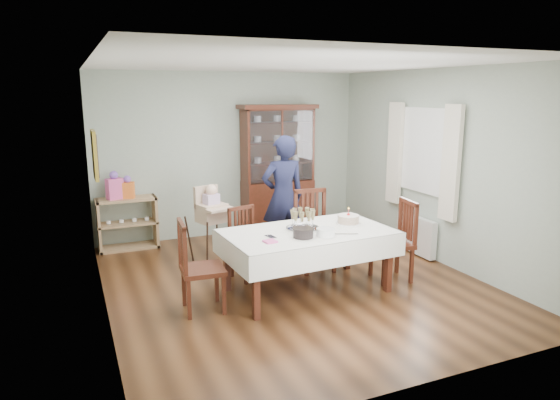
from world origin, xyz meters
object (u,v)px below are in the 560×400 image
gift_bag_orange (128,188)px  sideboard (128,223)px  chair_far_left (249,257)px  chair_end_left (201,284)px  birthday_cake (348,220)px  china_cabinet (278,167)px  high_chair (212,232)px  gift_bag_pink (114,187)px  chair_far_right (315,246)px  woman (283,197)px  chair_end_right (393,256)px  champagne_tray (303,223)px  dining_table (308,261)px

gift_bag_orange → sideboard: bearing=148.9°
chair_far_left → gift_bag_orange: gift_bag_orange is taller
chair_end_left → birthday_cake: chair_end_left is taller
china_cabinet → chair_far_left: (-1.20, -1.87, -0.85)m
chair_far_left → high_chair: high_chair is taller
china_cabinet → gift_bag_pink: bearing=180.0°
sideboard → chair_far_right: 2.97m
chair_far_left → chair_end_left: 1.12m
chair_far_right → woman: size_ratio=0.61×
chair_far_left → birthday_cake: birthday_cake is taller
china_cabinet → birthday_cake: china_cabinet is taller
chair_far_left → chair_far_right: chair_far_right is taller
high_chair → chair_end_right: bearing=-56.3°
chair_end_right → chair_far_right: bearing=-126.1°
chair_far_right → champagne_tray: chair_far_right is taller
chair_end_left → high_chair: bearing=-15.7°
high_chair → gift_bag_orange: (-1.00, 1.10, 0.52)m
chair_far_right → woman: 0.90m
gift_bag_pink → gift_bag_orange: (0.19, 0.00, -0.04)m
chair_far_right → gift_bag_orange: (-2.20, 1.93, 0.63)m
chair_far_right → champagne_tray: (-0.46, -0.58, 0.52)m
chair_far_right → gift_bag_orange: bearing=143.9°
high_chair → gift_bag_orange: 1.57m
birthday_cake → sideboard: bearing=133.4°
woman → chair_end_right: bearing=124.5°
china_cabinet → chair_far_right: (-0.27, -1.93, -0.80)m
china_cabinet → chair_far_right: china_cabinet is taller
dining_table → gift_bag_orange: gift_bag_orange is taller
woman → high_chair: bearing=-7.1°
chair_end_left → gift_bag_orange: size_ratio=2.96×
chair_end_left → woman: woman is taller
dining_table → chair_end_left: size_ratio=2.01×
chair_end_right → champagne_tray: (-1.21, 0.16, 0.53)m
dining_table → champagne_tray: size_ratio=5.06×
chair_end_right → gift_bag_pink: 4.17m
woman → high_chair: woman is taller
chair_end_right → woman: bearing=-138.4°
dining_table → gift_bag_orange: (-1.76, 2.59, 0.57)m
dining_table → gift_bag_pink: 3.30m
woman → chair_far_right: bearing=105.9°
champagne_tray → gift_bag_pink: 3.17m
chair_far_left → champagne_tray: bearing=-67.7°
sideboard → chair_far_right: (2.23, -1.95, -0.08)m
birthday_cake → gift_bag_pink: size_ratio=0.72×
chair_end_left → high_chair: 1.64m
high_chair → champagne_tray: (0.74, -1.41, 0.40)m
chair_end_left → chair_far_right: bearing=-64.1°
china_cabinet → high_chair: 1.96m
china_cabinet → chair_end_left: size_ratio=2.12×
china_cabinet → sideboard: bearing=179.5°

